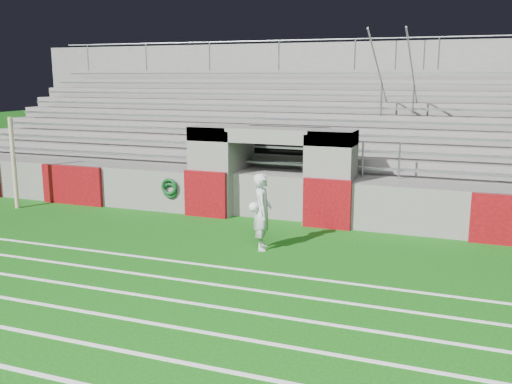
% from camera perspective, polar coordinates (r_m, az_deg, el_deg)
% --- Properties ---
extents(ground, '(90.00, 90.00, 0.00)m').
position_cam_1_polar(ground, '(13.41, -3.54, -5.99)').
color(ground, '#0F4F0D').
rests_on(ground, ground).
extents(field_post, '(0.13, 0.13, 2.82)m').
position_cam_1_polar(field_post, '(19.02, -23.07, 2.67)').
color(field_post, '#BEAA8D').
rests_on(field_post, ground).
extents(field_markings, '(28.00, 8.09, 0.01)m').
position_cam_1_polar(field_markings, '(9.40, -16.54, -14.35)').
color(field_markings, white).
rests_on(field_markings, ground).
extents(stadium_structure, '(26.00, 8.48, 5.42)m').
position_cam_1_polar(stadium_structure, '(20.48, 5.61, 4.35)').
color(stadium_structure, '#615F5C').
rests_on(stadium_structure, ground).
extents(goalkeeper_with_ball, '(0.62, 0.77, 1.82)m').
position_cam_1_polar(goalkeeper_with_ball, '(13.36, 0.63, -1.97)').
color(goalkeeper_with_ball, silver).
rests_on(goalkeeper_with_ball, ground).
extents(hose_coil, '(0.52, 0.14, 0.62)m').
position_cam_1_polar(hose_coil, '(17.06, -8.65, 0.36)').
color(hose_coil, '#0C3D19').
rests_on(hose_coil, ground).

